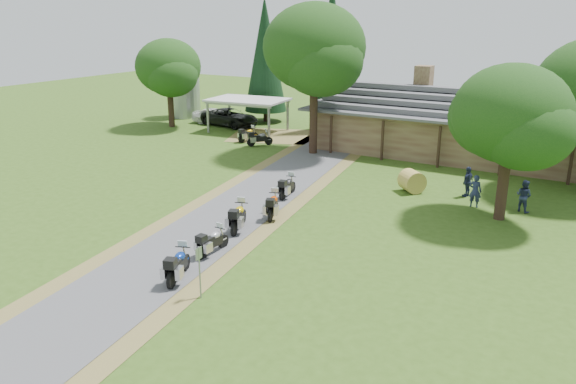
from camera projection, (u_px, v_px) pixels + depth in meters
The scene contains 24 objects.
ground at pixel (178, 250), 24.67m from camera, with size 120.00×120.00×0.00m, color #345016.
driveway at pixel (223, 220), 28.21m from camera, with size 46.00×46.00×0.00m, color #4E4E50.
lodge at pixel (457, 121), 40.88m from camera, with size 21.40×9.40×4.90m, color brown, non-canonical shape.
silo at pixel (184, 86), 55.60m from camera, with size 3.03×3.03×6.15m, color gray.
carport at pixel (248, 115), 49.09m from camera, with size 6.58×4.38×2.85m, color silver, non-canonical shape.
car_white_sedan at pixel (216, 114), 52.64m from camera, with size 5.65×2.38×1.88m, color white.
car_dark_suv at pixel (230, 113), 51.61m from camera, with size 6.15×2.62×2.36m, color black.
motorcycle_row_a at pixel (178, 263), 21.78m from camera, with size 2.01×0.65×1.37m, color navy, non-canonical shape.
motorcycle_row_b at pixel (213, 240), 24.14m from camera, with size 1.80×0.59×1.23m, color #A4A6AB, non-canonical shape.
motorcycle_row_c at pixel (238, 215), 26.81m from camera, with size 2.09×0.68×1.43m, color #D7B106, non-canonical shape.
motorcycle_row_d at pixel (273, 204), 28.56m from camera, with size 1.97×0.64×1.35m, color #D94304, non-canonical shape.
motorcycle_row_e at pixel (288, 186), 31.69m from camera, with size 1.89×0.62×1.29m, color black, non-canonical shape.
motorcycle_carport_a at pixel (248, 134), 45.44m from camera, with size 1.82×0.59×1.24m, color #CC970B, non-canonical shape.
motorcycle_carport_b at pixel (260, 138), 43.93m from camera, with size 1.86×0.61×1.27m, color slate, non-canonical shape.
person_a at pixel (475, 188), 29.87m from camera, with size 0.59×0.43×2.09m, color navy.
person_b at pixel (524, 193), 29.20m from camera, with size 0.57×0.41×2.01m, color navy.
person_c at pixel (468, 179), 31.61m from camera, with size 0.58×0.42×2.05m, color navy.
hay_bale at pixel (412, 181), 32.54m from camera, with size 1.28×1.28×1.18m, color #A18C3B.
sign_post at pixel (200, 273), 20.22m from camera, with size 0.36×0.06×2.02m, color gray, non-canonical shape.
oak_lodge_left at pixel (314, 69), 39.85m from camera, with size 7.29×7.29×12.37m, color #123610, non-canonical shape.
oak_driveway at pixel (509, 135), 27.12m from camera, with size 5.64×5.64×8.65m, color #123610, non-canonical shape.
oak_silo at pixel (169, 79), 50.23m from camera, with size 5.81×5.81×8.73m, color #123610, non-canonical shape.
cedar_near at pixel (331, 57), 47.77m from camera, with size 3.39×3.39×12.79m, color black.
cedar_far at pixel (265, 60), 52.34m from camera, with size 3.97×3.97×11.50m, color black.
Camera 1 is at (15.54, -17.27, 9.94)m, focal length 35.00 mm.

